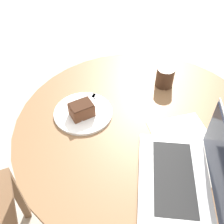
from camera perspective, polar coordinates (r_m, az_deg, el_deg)
The scene contains 8 objects.
ground_plane at distance 1.70m, azimuth 4.30°, elevation -20.02°, with size 12.00×12.00×0.00m, color #B7AD9E.
dining_table at distance 1.19m, azimuth 5.83°, elevation -8.11°, with size 1.02×1.02×0.76m.
paper_document at distance 1.01m, azimuth 16.43°, elevation -7.63°, with size 0.39×0.34×0.00m.
plate at distance 1.09m, azimuth -6.27°, elevation -0.13°, with size 0.24×0.24×0.01m.
cake_slice at distance 1.06m, azimuth -6.64°, elevation 0.50°, with size 0.09×0.10×0.06m.
fork at distance 1.12m, azimuth -4.88°, elevation 1.78°, with size 0.11×0.16×0.00m.
coffee_glass at distance 1.23m, azimuth 11.44°, elevation 7.50°, with size 0.08×0.08×0.09m.
laptop at distance 0.90m, azimuth 15.57°, elevation -12.87°, with size 0.41×0.41×0.23m.
Camera 1 is at (0.44, -0.56, 1.54)m, focal length 42.00 mm.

